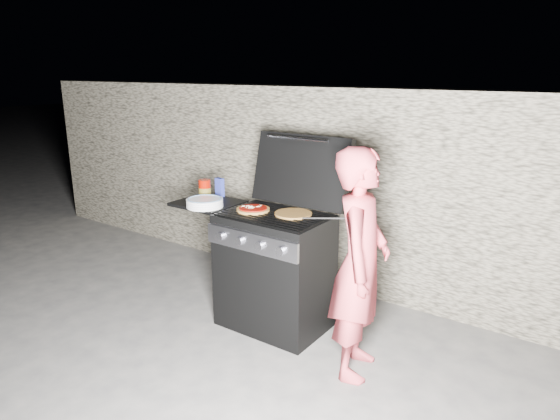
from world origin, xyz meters
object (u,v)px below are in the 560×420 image
Objects in this scene: gas_grill at (249,264)px; pizza_topped at (253,209)px; sauce_jar at (205,189)px; person at (360,264)px.

pizza_topped is (0.06, -0.02, 0.47)m from gas_grill.
sauce_jar is 1.62m from person.
sauce_jar reaches higher than gas_grill.
sauce_jar is 0.10× the size of person.
person is at bearing -8.97° from pizza_topped.
sauce_jar is (-0.60, 0.10, 0.06)m from pizza_topped.
person is (0.98, -0.16, -0.17)m from pizza_topped.
gas_grill is 1.10m from person.
gas_grill is 5.30× the size of pizza_topped.
sauce_jar is at bearing 170.18° from pizza_topped.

